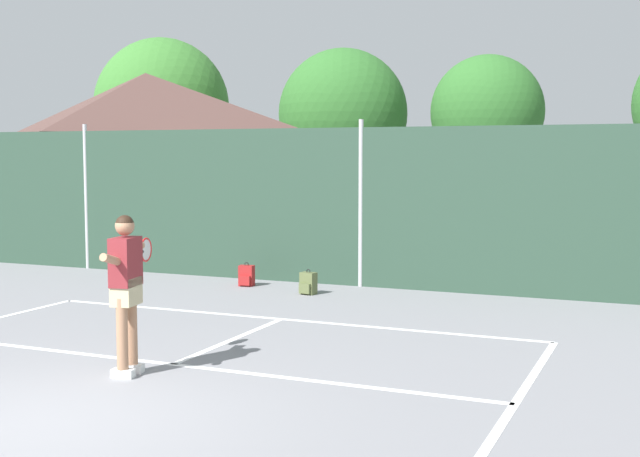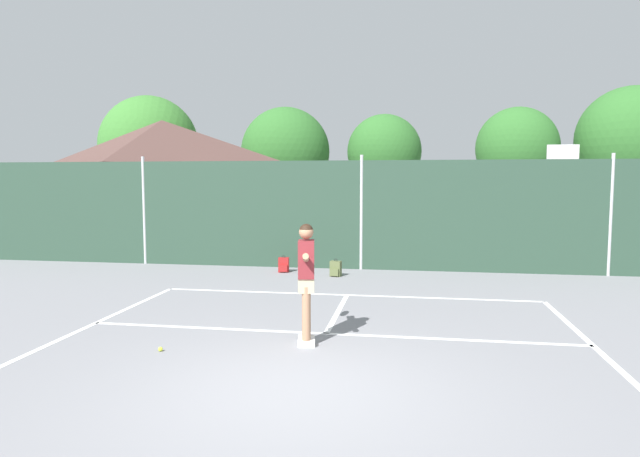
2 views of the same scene
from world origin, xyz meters
The scene contains 8 objects.
ground_plane centered at (0.00, 0.00, 0.00)m, with size 120.00×120.00×0.00m, color gray.
court_markings centered at (0.00, 0.65, 0.00)m, with size 8.30×11.10×0.01m.
chainlink_fence centered at (0.00, 9.00, 1.53)m, with size 26.09×0.09×3.20m.
clubhouse_building centered at (-7.99, 13.47, 2.47)m, with size 7.12×5.91×4.77m.
treeline_backdrop centered at (-1.08, 19.73, 4.08)m, with size 27.39×4.49×6.72m.
tennis_player centered at (-0.22, 1.87, 1.11)m, with size 0.42×1.41×1.85m.
backpack_red centered at (-2.04, 8.16, 0.19)m, with size 0.30×0.27×0.46m.
backpack_olive centered at (-0.56, 7.76, 0.19)m, with size 0.31×0.28×0.46m.
Camera 1 is at (5.53, -5.92, 2.54)m, focal length 46.69 mm.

